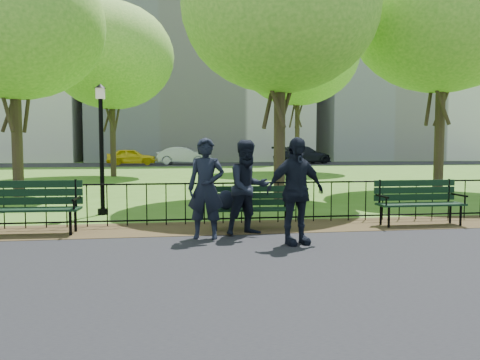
{
  "coord_description": "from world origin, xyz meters",
  "views": [
    {
      "loc": [
        -1.27,
        -7.84,
        1.67
      ],
      "look_at": [
        0.09,
        1.5,
        0.98
      ],
      "focal_mm": 35.0,
      "sensor_mm": 36.0,
      "label": 1
    }
  ],
  "objects": [
    {
      "name": "person_mid",
      "position": [
        0.13,
        0.7,
        0.9
      ],
      "size": [
        0.96,
        0.71,
        1.77
      ],
      "primitive_type": "imported",
      "rotation": [
        0.0,
        0.0,
        0.34
      ],
      "color": "black",
      "rests_on": "asphalt_path"
    },
    {
      "name": "tree_far_c",
      "position": [
        -4.46,
        18.57,
        6.52
      ],
      "size": [
        6.73,
        6.73,
        9.38
      ],
      "color": "#2D2116",
      "rests_on": "ground"
    },
    {
      "name": "dirt_strip",
      "position": [
        0.0,
        1.5,
        0.01
      ],
      "size": [
        60.0,
        1.6,
        0.01
      ],
      "primitive_type": "cube",
      "color": "#352715",
      "rests_on": "ground"
    },
    {
      "name": "tree_far_e",
      "position": [
        6.77,
        21.65,
        7.6
      ],
      "size": [
        7.85,
        7.85,
        10.95
      ],
      "color": "#2D2116",
      "rests_on": "ground"
    },
    {
      "name": "tree_near_e",
      "position": [
        2.06,
        6.43,
        5.87
      ],
      "size": [
        6.07,
        6.07,
        8.46
      ],
      "color": "#2D2116",
      "rests_on": "ground"
    },
    {
      "name": "ground",
      "position": [
        0.0,
        0.0,
        0.0
      ],
      "size": [
        120.0,
        120.0,
        0.0
      ],
      "primitive_type": "plane",
      "color": "#406B1C"
    },
    {
      "name": "sedan_dark",
      "position": [
        10.91,
        34.81,
        0.84
      ],
      "size": [
        6.16,
        4.02,
        1.66
      ],
      "primitive_type": "imported",
      "rotation": [
        0.0,
        0.0,
        1.89
      ],
      "color": "black",
      "rests_on": "far_street"
    },
    {
      "name": "sedan_silver",
      "position": [
        -0.17,
        34.03,
        0.79
      ],
      "size": [
        4.98,
        2.58,
        1.56
      ],
      "primitive_type": "imported",
      "rotation": [
        0.0,
        0.0,
        1.37
      ],
      "color": "#ACAEB4",
      "rests_on": "far_street"
    },
    {
      "name": "taxi",
      "position": [
        -4.75,
        33.8,
        0.73
      ],
      "size": [
        4.26,
        1.81,
        1.44
      ],
      "primitive_type": "imported",
      "rotation": [
        0.0,
        0.0,
        1.6
      ],
      "color": "yellow",
      "rests_on": "far_street"
    },
    {
      "name": "far_street",
      "position": [
        0.0,
        35.0,
        0.01
      ],
      "size": [
        70.0,
        9.0,
        0.01
      ],
      "primitive_type": "cube",
      "color": "black",
      "rests_on": "ground"
    },
    {
      "name": "person_left",
      "position": [
        -0.67,
        0.46,
        0.91
      ],
      "size": [
        0.74,
        0.57,
        1.8
      ],
      "primitive_type": "imported",
      "rotation": [
        0.0,
        0.0,
        -0.23
      ],
      "color": "black",
      "rests_on": "asphalt_path"
    },
    {
      "name": "park_bench_main",
      "position": [
        0.1,
        1.27,
        0.57
      ],
      "size": [
        1.67,
        0.6,
        0.94
      ],
      "rotation": [
        0.0,
        0.0,
        -0.05
      ],
      "color": "black",
      "rests_on": "ground"
    },
    {
      "name": "lamppost",
      "position": [
        -2.95,
        3.84,
        1.72
      ],
      "size": [
        0.28,
        0.28,
        3.16
      ],
      "color": "black",
      "rests_on": "ground"
    },
    {
      "name": "park_bench_right_a",
      "position": [
        3.85,
        1.29,
        0.59
      ],
      "size": [
        1.82,
        0.57,
        1.03
      ],
      "rotation": [
        0.0,
        0.0,
        0.0
      ],
      "color": "black",
      "rests_on": "ground"
    },
    {
      "name": "iron_fence",
      "position": [
        0.0,
        2.0,
        0.5
      ],
      "size": [
        24.06,
        0.06,
        1.0
      ],
      "color": "black",
      "rests_on": "ground"
    },
    {
      "name": "apartment_east",
      "position": [
        26.0,
        48.0,
        12.0
      ],
      "size": [
        20.0,
        15.0,
        24.0
      ],
      "primitive_type": "cube",
      "color": "silver",
      "rests_on": "ground"
    },
    {
      "name": "person_right",
      "position": [
        0.78,
        -0.23,
        0.92
      ],
      "size": [
        1.13,
        0.67,
        1.81
      ],
      "primitive_type": "imported",
      "rotation": [
        0.0,
        0.0,
        0.24
      ],
      "color": "black",
      "rests_on": "asphalt_path"
    },
    {
      "name": "park_bench_left_a",
      "position": [
        -3.97,
        1.4,
        0.63
      ],
      "size": [
        1.96,
        0.67,
        1.1
      ],
      "rotation": [
        0.0,
        0.0,
        -0.04
      ],
      "color": "black",
      "rests_on": "ground"
    },
    {
      "name": "apartment_mid",
      "position": [
        2.0,
        48.0,
        15.0
      ],
      "size": [
        24.0,
        15.0,
        30.0
      ],
      "primitive_type": "cube",
      "color": "beige",
      "rests_on": "ground"
    },
    {
      "name": "tree_near_w",
      "position": [
        -6.3,
        8.46,
        5.65
      ],
      "size": [
        5.84,
        5.84,
        8.14
      ],
      "color": "#2D2116",
      "rests_on": "ground"
    },
    {
      "name": "asphalt_path",
      "position": [
        0.0,
        -3.4,
        0.01
      ],
      "size": [
        60.0,
        9.2,
        0.01
      ],
      "primitive_type": "cube",
      "color": "black",
      "rests_on": "ground"
    },
    {
      "name": "tree_mid_e",
      "position": [
        8.46,
        8.14,
        6.42
      ],
      "size": [
        6.64,
        6.64,
        9.25
      ],
      "color": "#2D2116",
      "rests_on": "ground"
    }
  ]
}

